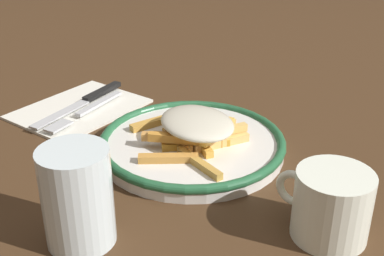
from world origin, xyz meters
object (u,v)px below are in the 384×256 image
object	(u,v)px
plate	(192,144)
napkin	(80,108)
water_glass	(77,197)
coffee_mug	(331,205)
fries_heap	(196,128)
fork	(86,111)
knife	(87,100)

from	to	relation	value
plate	napkin	distance (m)	0.24
water_glass	coffee_mug	bearing A→B (deg)	-140.82
coffee_mug	fries_heap	bearing A→B (deg)	-14.49
plate	fork	distance (m)	0.21
water_glass	fork	bearing A→B (deg)	-42.87
knife	coffee_mug	size ratio (longest dim) A/B	1.92
napkin	knife	distance (m)	0.02
plate	napkin	bearing A→B (deg)	-0.25
fries_heap	fork	size ratio (longest dim) A/B	1.06
fork	coffee_mug	size ratio (longest dim) A/B	1.61
fork	coffee_mug	distance (m)	0.45
fork	knife	bearing A→B (deg)	-44.15
fries_heap	knife	size ratio (longest dim) A/B	0.89
napkin	plate	bearing A→B (deg)	179.75
coffee_mug	knife	bearing A→B (deg)	-9.32
fries_heap	water_glass	bearing A→B (deg)	94.22
water_glass	coffee_mug	world-z (taller)	water_glass
napkin	water_glass	world-z (taller)	water_glass
knife	water_glass	distance (m)	0.37
plate	coffee_mug	world-z (taller)	coffee_mug
plate	coffee_mug	bearing A→B (deg)	165.95
fries_heap	knife	bearing A→B (deg)	-4.49
napkin	fork	xyz separation A→B (m)	(-0.03, 0.01, 0.01)
coffee_mug	fork	bearing A→B (deg)	-6.06
knife	plate	bearing A→B (deg)	175.33
plate	napkin	size ratio (longest dim) A/B	1.31
plate	water_glass	bearing A→B (deg)	95.82
fork	knife	xyz separation A→B (m)	(0.03, -0.03, 0.00)
fries_heap	napkin	bearing A→B (deg)	-0.18
fries_heap	fork	distance (m)	0.22
napkin	fork	distance (m)	0.03
plate	fries_heap	bearing A→B (deg)	-177.81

